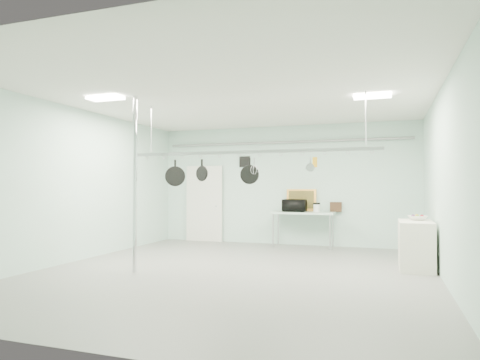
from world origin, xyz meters
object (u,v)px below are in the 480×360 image
(microwave, at_px, (295,206))
(skillet_right, at_px, (249,171))
(skillet_mid, at_px, (202,170))
(skillet_left, at_px, (175,173))
(side_cabinet, at_px, (416,245))
(coffee_canister, at_px, (317,208))
(chrome_pole, at_px, (135,184))
(fruit_bowl, at_px, (417,218))
(pot_rack, at_px, (249,150))
(prep_table, at_px, (303,215))

(microwave, xyz_separation_m, skillet_right, (-0.18, -3.30, 0.78))
(skillet_mid, bearing_deg, skillet_right, 19.73)
(skillet_left, xyz_separation_m, skillet_right, (1.55, 0.00, 0.02))
(side_cabinet, height_order, coffee_canister, coffee_canister)
(skillet_mid, bearing_deg, skillet_left, -160.27)
(side_cabinet, bearing_deg, microwave, 141.59)
(chrome_pole, distance_m, fruit_bowl, 5.42)
(chrome_pole, xyz_separation_m, skillet_left, (0.35, 0.90, 0.22))
(side_cabinet, bearing_deg, skillet_mid, -164.33)
(skillet_right, bearing_deg, skillet_mid, 176.44)
(side_cabinet, xyz_separation_m, coffee_canister, (-2.20, 2.23, 0.55))
(chrome_pole, bearing_deg, skillet_left, 68.92)
(pot_rack, distance_m, fruit_bowl, 3.52)
(pot_rack, relative_size, skillet_mid, 11.51)
(fruit_bowl, relative_size, skillet_right, 0.75)
(side_cabinet, relative_size, skillet_mid, 2.88)
(skillet_left, bearing_deg, chrome_pole, -139.44)
(skillet_left, xyz_separation_m, skillet_mid, (0.58, 0.00, 0.05))
(chrome_pole, xyz_separation_m, skillet_right, (1.90, 0.90, 0.24))
(microwave, xyz_separation_m, skillet_left, (-1.73, -3.30, 0.76))
(pot_rack, relative_size, skillet_right, 9.89)
(pot_rack, height_order, skillet_left, pot_rack)
(fruit_bowl, height_order, skillet_mid, skillet_mid)
(prep_table, xyz_separation_m, pot_rack, (-0.40, -3.30, 1.40))
(skillet_right, bearing_deg, chrome_pole, -158.22)
(microwave, xyz_separation_m, coffee_canister, (0.57, 0.03, -0.06))
(skillet_right, bearing_deg, pot_rack, 176.44)
(microwave, distance_m, skillet_mid, 3.58)
(chrome_pole, relative_size, pot_rack, 0.67)
(chrome_pole, xyz_separation_m, coffee_canister, (2.65, 4.23, -0.60))
(skillet_left, height_order, skillet_right, same)
(fruit_bowl, bearing_deg, skillet_mid, -161.57)
(prep_table, height_order, microwave, microwave)
(fruit_bowl, bearing_deg, prep_table, 142.71)
(coffee_canister, height_order, skillet_mid, skillet_mid)
(coffee_canister, relative_size, skillet_left, 0.38)
(prep_table, relative_size, microwave, 2.80)
(fruit_bowl, bearing_deg, skillet_left, -163.79)
(skillet_mid, bearing_deg, prep_table, 87.15)
(chrome_pole, xyz_separation_m, side_cabinet, (4.85, 2.00, -1.15))
(skillet_right, bearing_deg, microwave, 83.29)
(prep_table, distance_m, fruit_bowl, 3.27)
(microwave, bearing_deg, chrome_pole, 67.55)
(chrome_pole, distance_m, skillet_right, 2.12)
(chrome_pole, height_order, prep_table, chrome_pole)
(prep_table, distance_m, side_cabinet, 3.39)
(microwave, bearing_deg, side_cabinet, 145.53)
(prep_table, bearing_deg, fruit_bowl, -37.29)
(side_cabinet, bearing_deg, coffee_canister, 134.66)
(chrome_pole, bearing_deg, pot_rack, 25.35)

